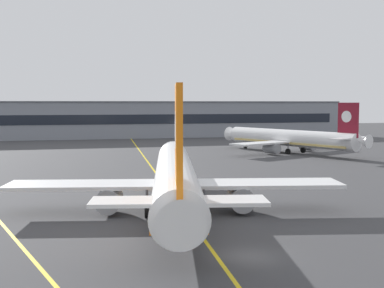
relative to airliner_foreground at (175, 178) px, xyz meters
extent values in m
plane|color=#3D3D3F|center=(2.04, -14.60, -3.37)|extent=(400.00, 400.00, 0.00)
cube|color=yellow|center=(2.04, 15.40, -3.37)|extent=(13.48, 179.54, 0.01)
cube|color=yellow|center=(-11.96, -12.60, -3.37)|extent=(17.21, 57.65, 0.01)
cylinder|color=white|center=(0.03, 0.14, 0.13)|extent=(10.74, 36.05, 3.80)
cone|color=white|center=(3.79, 19.07, 0.13)|extent=(4.05, 3.25, 3.61)
cone|color=white|center=(-3.75, -18.88, 0.53)|extent=(3.34, 3.30, 2.85)
cube|color=orange|center=(0.03, 0.14, -0.91)|extent=(10.11, 33.21, 0.44)
cube|color=black|center=(3.42, 17.21, 0.80)|extent=(3.01, 1.63, 0.60)
cube|color=white|center=(0.15, 0.73, -0.72)|extent=(32.32, 10.95, 0.36)
cylinder|color=gray|center=(-6.13, 0.96, -1.94)|extent=(2.96, 3.98, 2.30)
cylinder|color=black|center=(-5.77, 2.77, -1.94)|extent=(1.95, 0.56, 1.95)
cylinder|color=gray|center=(6.03, -1.46, -1.94)|extent=(2.96, 3.98, 2.30)
cylinder|color=black|center=(6.39, 0.36, -1.94)|extent=(1.95, 0.56, 1.95)
cube|color=orange|center=(-3.05, -15.35, 4.68)|extent=(1.33, 4.79, 7.20)
cylinder|color=white|center=(-2.99, -15.06, 5.40)|extent=(0.90, 2.44, 2.40)
cube|color=white|center=(-3.17, -15.94, 0.99)|extent=(11.33, 4.89, 0.24)
cylinder|color=#4C4C51|center=(2.85, 14.37, -1.89)|extent=(0.24, 0.24, 1.60)
cylinder|color=black|center=(2.85, 14.37, -2.92)|extent=(0.57, 0.96, 0.90)
cylinder|color=#4C4C51|center=(-2.91, -1.31, -1.59)|extent=(0.24, 0.24, 1.60)
cylinder|color=black|center=(-2.91, -1.31, -2.72)|extent=(0.65, 1.35, 1.30)
cylinder|color=#4C4C51|center=(2.19, -2.32, -1.59)|extent=(0.24, 0.24, 1.60)
cylinder|color=black|center=(2.19, -2.32, -2.72)|extent=(0.65, 1.35, 1.30)
cylinder|color=white|center=(35.27, 50.57, -0.21)|extent=(16.32, 31.14, 3.43)
cone|color=white|center=(28.21, 66.52, -0.21)|extent=(3.93, 3.47, 3.26)
cone|color=white|center=(42.37, 34.54, 0.15)|extent=(3.38, 3.36, 2.58)
cube|color=#DBBC66|center=(35.27, 50.57, -1.15)|extent=(15.20, 28.73, 0.40)
cube|color=black|center=(28.90, 64.95, 0.39)|extent=(2.76, 1.95, 0.54)
cube|color=white|center=(35.05, 51.07, -0.98)|extent=(28.20, 15.68, 0.33)
cylinder|color=gray|center=(30.30, 47.97, -2.08)|extent=(3.22, 3.82, 2.08)
cylinder|color=black|center=(29.62, 49.50, -2.08)|extent=(1.68, 0.86, 1.77)
cylinder|color=gray|center=(40.54, 52.51, -2.08)|extent=(3.22, 3.82, 2.08)
cylinder|color=black|center=(39.86, 54.04, -2.08)|extent=(1.68, 0.86, 1.77)
cube|color=maroon|center=(41.06, 37.52, 3.90)|extent=(2.09, 4.11, 6.51)
cylinder|color=white|center=(40.95, 37.77, 4.56)|extent=(1.24, 2.14, 2.17)
cube|color=white|center=(41.28, 37.02, 0.57)|extent=(10.11, 6.34, 0.22)
cylinder|color=#4C4C51|center=(29.97, 62.55, -2.04)|extent=(0.22, 0.22, 1.45)
cylinder|color=black|center=(29.97, 62.55, -2.96)|extent=(0.66, 0.89, 0.81)
cylinder|color=#4C4C51|center=(33.86, 47.97, -1.77)|extent=(0.22, 0.22, 1.45)
cylinder|color=black|center=(33.86, 47.97, -2.78)|extent=(0.81, 1.22, 1.17)
cylinder|color=#4C4C51|center=(38.15, 49.87, -1.77)|extent=(0.22, 0.22, 1.45)
cylinder|color=black|center=(38.15, 49.87, -2.78)|extent=(0.81, 1.22, 1.17)
cube|color=gray|center=(-2.50, 105.79, 1.92)|extent=(155.75, 12.00, 10.58)
cube|color=black|center=(-2.50, 99.74, 2.32)|extent=(149.52, 0.12, 2.80)
cube|color=#595C63|center=(-2.50, 105.79, 7.41)|extent=(156.15, 12.40, 0.40)
camera|label=1|loc=(-9.85, -46.00, 7.10)|focal=46.90mm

